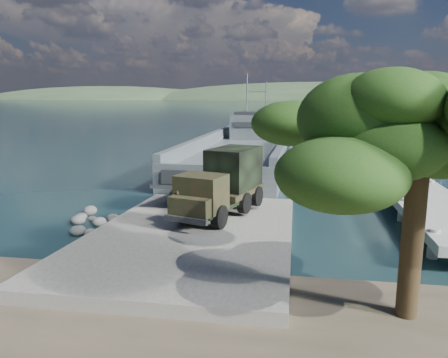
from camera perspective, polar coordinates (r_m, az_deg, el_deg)
ground at (r=23.96m, az=-3.32°, el=-6.93°), size 1400.00×1400.00×0.00m
boat_ramp at (r=22.96m, az=-3.87°, el=-7.09°), size 10.00×18.00×0.50m
shoreline_rocks at (r=26.41m, az=-16.39°, el=-5.66°), size 3.20×5.60×0.90m
distant_headlands at (r=584.01m, az=13.92°, el=10.00°), size 1000.00×240.00×48.00m
pier at (r=42.17m, az=20.11°, el=2.48°), size 6.40×44.00×6.10m
landing_craft at (r=46.27m, az=2.62°, el=2.94°), size 10.09×36.32×10.71m
military_truck at (r=25.36m, az=-0.00°, el=-0.44°), size 4.56×8.30×3.69m
soldier at (r=22.89m, az=-6.01°, el=-4.41°), size 0.60×0.40×1.62m
sailboat_near at (r=51.36m, az=26.67°, el=1.95°), size 2.81×4.98×5.82m
sailboat_far at (r=57.67m, az=25.04°, el=2.99°), size 2.90×5.53×6.47m
overhang_tree at (r=14.60m, az=21.73°, el=5.60°), size 8.52×7.84×7.73m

